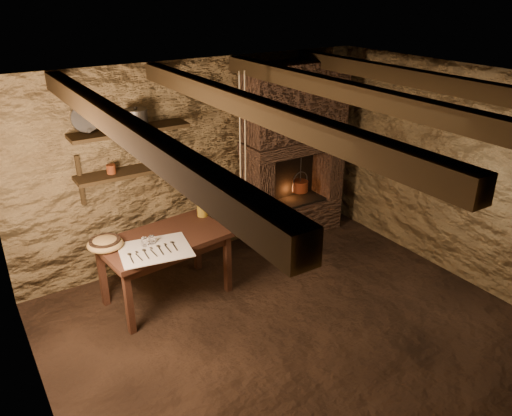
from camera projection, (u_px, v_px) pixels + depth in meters
floor at (295, 333)px, 4.93m from camera, size 4.50×4.50×0.00m
back_wall at (199, 162)px, 5.97m from camera, size 4.50×0.04×2.40m
front_wall at (506, 352)px, 2.90m from camera, size 4.50×0.04×2.40m
left_wall at (30, 304)px, 3.34m from camera, size 0.04×4.00×2.40m
right_wall at (461, 176)px, 5.54m from camera, size 0.04×4.00×2.40m
ceiling at (305, 88)px, 3.94m from camera, size 4.50×4.00×0.04m
beam_far_left at (121, 126)px, 3.25m from camera, size 0.14×3.95×0.16m
beam_mid_left at (251, 107)px, 3.73m from camera, size 0.14×3.95×0.16m
beam_mid_right at (351, 93)px, 4.22m from camera, size 0.14×3.95×0.16m
beam_far_right at (431, 81)px, 4.71m from camera, size 0.14×3.95×0.16m
shelf_lower at (134, 171)px, 5.40m from camera, size 1.25×0.30×0.04m
shelf_upper at (130, 130)px, 5.21m from camera, size 1.25×0.30×0.04m
hearth at (294, 148)px, 6.40m from camera, size 1.43×0.51×2.30m
work_table at (166, 265)px, 5.33m from camera, size 1.38×0.89×0.75m
linen_cloth at (155, 250)px, 4.93m from camera, size 0.77×0.66×0.01m
pewter_cutlery_row at (156, 250)px, 4.91m from camera, size 0.60×0.32×0.01m
drinking_glasses at (152, 240)px, 5.02m from camera, size 0.22×0.07×0.09m
stoneware_jug at (202, 201)px, 5.59m from camera, size 0.14×0.14×0.43m
wooden_bowl at (105, 244)px, 4.96m from camera, size 0.46×0.46×0.13m
iron_stockpot at (137, 119)px, 5.21m from camera, size 0.31×0.31×0.18m
tin_pan at (85, 119)px, 5.02m from camera, size 0.28×0.13×0.28m
small_kettle at (153, 161)px, 5.48m from camera, size 0.16×0.13×0.15m
rusty_tin at (111, 169)px, 5.25m from camera, size 0.10×0.10×0.10m
red_pot at (300, 185)px, 6.61m from camera, size 0.24×0.24×0.54m
hanging_ropes at (243, 131)px, 5.02m from camera, size 0.08×0.08×1.20m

